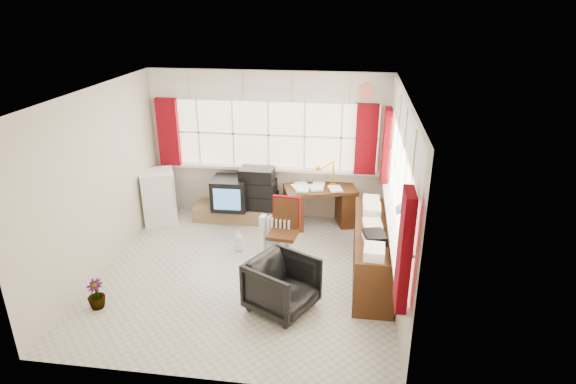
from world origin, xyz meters
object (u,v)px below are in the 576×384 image
mini_fridge (159,197)px  tv_bench (236,212)px  task_chair (285,228)px  office_chair (282,285)px  credenza (373,250)px  desk (320,204)px  radiator (277,241)px  desk_lamp (333,168)px  crt_tv (230,193)px

mini_fridge → tv_bench: bearing=11.9°
task_chair → office_chair: bearing=-83.3°
credenza → office_chair: bearing=-140.2°
desk → radiator: size_ratio=2.04×
desk_lamp → task_chair: desk_lamp is taller
radiator → tv_bench: bearing=128.1°
mini_fridge → office_chair: bearing=-41.9°
desk_lamp → radiator: desk_lamp is taller
credenza → mini_fridge: size_ratio=2.21×
desk → tv_bench: (-1.45, 0.02, -0.25)m
crt_tv → task_chair: bearing=-47.0°
task_chair → office_chair: task_chair is taller
desk_lamp → radiator: 1.66m
task_chair → credenza: (1.24, -0.26, -0.12)m
desk → task_chair: (-0.41, -1.24, 0.14)m
desk → task_chair: 1.31m
desk_lamp → tv_bench: desk_lamp is taller
desk → mini_fridge: 2.71m
desk → tv_bench: 1.47m
radiator → tv_bench: 1.49m
task_chair → credenza: 1.27m
desk → tv_bench: desk is taller
desk_lamp → credenza: desk_lamp is taller
desk_lamp → crt_tv: 1.77m
office_chair → credenza: 1.43m
desk → office_chair: desk is taller
office_chair → credenza: size_ratio=0.37×
task_chair → crt_tv: size_ratio=1.63×
desk → radiator: 1.27m
radiator → office_chair: bearing=-78.4°
desk → task_chair: size_ratio=1.31×
task_chair → credenza: size_ratio=0.49×
task_chair → crt_tv: bearing=133.0°
tv_bench → crt_tv: crt_tv is taller
desk_lamp → task_chair: (-0.60, -1.41, -0.45)m
desk_lamp → office_chair: desk_lamp is taller
office_chair → crt_tv: 2.65m
crt_tv → desk: bearing=2.7°
office_chair → mini_fridge: (-2.43, 2.17, 0.12)m
desk_lamp → tv_bench: (-1.64, -0.15, -0.84)m
task_chair → radiator: task_chair is taller
desk_lamp → crt_tv: size_ratio=0.72×
desk → crt_tv: crt_tv is taller
tv_bench → crt_tv: size_ratio=2.35×
desk → desk_lamp: desk_lamp is taller
desk_lamp → credenza: 1.87m
tv_bench → crt_tv: 0.40m
desk → office_chair: size_ratio=1.72×
credenza → crt_tv: 2.74m
desk → mini_fridge: bearing=-174.9°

